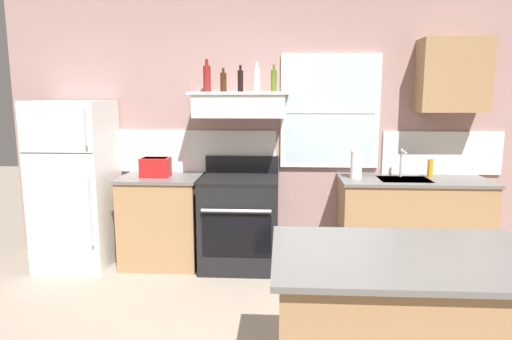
# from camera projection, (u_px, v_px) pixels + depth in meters

# --- Properties ---
(back_wall) EXTENTS (5.40, 0.11, 2.70)m
(back_wall) POSITION_uv_depth(u_px,v_px,m) (269.00, 130.00, 4.69)
(back_wall) COLOR gray
(back_wall) RESTS_ON ground_plane
(refrigerator) EXTENTS (0.70, 0.72, 1.66)m
(refrigerator) POSITION_uv_depth(u_px,v_px,m) (76.00, 184.00, 4.50)
(refrigerator) COLOR white
(refrigerator) RESTS_ON ground_plane
(counter_left_of_stove) EXTENTS (0.79, 0.63, 0.91)m
(counter_left_of_stove) POSITION_uv_depth(u_px,v_px,m) (162.00, 220.00, 4.57)
(counter_left_of_stove) COLOR #9E754C
(counter_left_of_stove) RESTS_ON ground_plane
(toaster) EXTENTS (0.30, 0.20, 0.19)m
(toaster) POSITION_uv_depth(u_px,v_px,m) (156.00, 167.00, 4.47)
(toaster) COLOR red
(toaster) RESTS_ON counter_left_of_stove
(stove_range) EXTENTS (0.76, 0.69, 1.09)m
(stove_range) POSITION_uv_depth(u_px,v_px,m) (240.00, 221.00, 4.49)
(stove_range) COLOR black
(stove_range) RESTS_ON ground_plane
(range_hood_shelf) EXTENTS (0.96, 0.52, 0.24)m
(range_hood_shelf) POSITION_uv_depth(u_px,v_px,m) (240.00, 104.00, 4.39)
(range_hood_shelf) COLOR silver
(bottle_red_label_wine) EXTENTS (0.07, 0.07, 0.32)m
(bottle_red_label_wine) POSITION_uv_depth(u_px,v_px,m) (207.00, 78.00, 4.41)
(bottle_red_label_wine) COLOR maroon
(bottle_red_label_wine) RESTS_ON range_hood_shelf
(bottle_brown_stout) EXTENTS (0.06, 0.06, 0.23)m
(bottle_brown_stout) POSITION_uv_depth(u_px,v_px,m) (223.00, 82.00, 4.41)
(bottle_brown_stout) COLOR #381E0F
(bottle_brown_stout) RESTS_ON range_hood_shelf
(bottle_balsamic_dark) EXTENTS (0.06, 0.06, 0.25)m
(bottle_balsamic_dark) POSITION_uv_depth(u_px,v_px,m) (240.00, 81.00, 4.35)
(bottle_balsamic_dark) COLOR black
(bottle_balsamic_dark) RESTS_ON range_hood_shelf
(bottle_clear_tall) EXTENTS (0.06, 0.06, 0.30)m
(bottle_clear_tall) POSITION_uv_depth(u_px,v_px,m) (257.00, 79.00, 4.38)
(bottle_clear_tall) COLOR silver
(bottle_clear_tall) RESTS_ON range_hood_shelf
(bottle_olive_oil_square) EXTENTS (0.06, 0.06, 0.26)m
(bottle_olive_oil_square) POSITION_uv_depth(u_px,v_px,m) (274.00, 80.00, 4.38)
(bottle_olive_oil_square) COLOR #4C601E
(bottle_olive_oil_square) RESTS_ON range_hood_shelf
(counter_right_with_sink) EXTENTS (1.43, 0.63, 0.91)m
(counter_right_with_sink) POSITION_uv_depth(u_px,v_px,m) (411.00, 224.00, 4.43)
(counter_right_with_sink) COLOR #9E754C
(counter_right_with_sink) RESTS_ON ground_plane
(sink_faucet) EXTENTS (0.03, 0.17, 0.28)m
(sink_faucet) POSITION_uv_depth(u_px,v_px,m) (402.00, 160.00, 4.43)
(sink_faucet) COLOR silver
(sink_faucet) RESTS_ON counter_right_with_sink
(paper_towel_roll) EXTENTS (0.11, 0.11, 0.27)m
(paper_towel_roll) POSITION_uv_depth(u_px,v_px,m) (356.00, 165.00, 4.37)
(paper_towel_roll) COLOR white
(paper_towel_roll) RESTS_ON counter_right_with_sink
(dish_soap_bottle) EXTENTS (0.06, 0.06, 0.18)m
(dish_soap_bottle) POSITION_uv_depth(u_px,v_px,m) (430.00, 168.00, 4.43)
(dish_soap_bottle) COLOR orange
(dish_soap_bottle) RESTS_ON counter_right_with_sink
(kitchen_island) EXTENTS (1.40, 0.90, 0.91)m
(kitchen_island) POSITION_uv_depth(u_px,v_px,m) (404.00, 335.00, 2.38)
(kitchen_island) COLOR #9E754C
(kitchen_island) RESTS_ON ground_plane
(upper_cabinet_right) EXTENTS (0.64, 0.32, 0.70)m
(upper_cabinet_right) POSITION_uv_depth(u_px,v_px,m) (453.00, 76.00, 4.31)
(upper_cabinet_right) COLOR #9E754C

